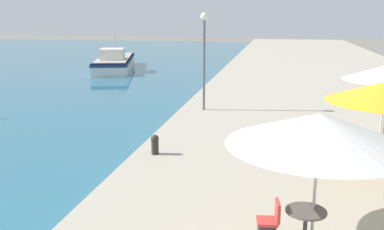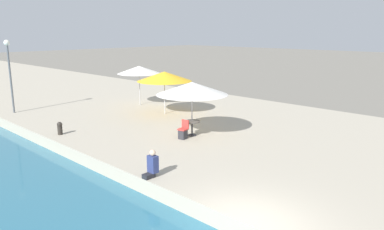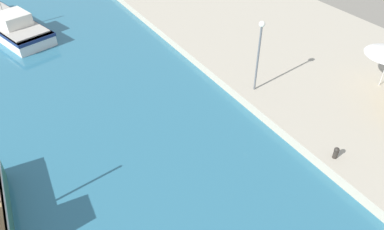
% 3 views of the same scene
% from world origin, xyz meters
% --- Properties ---
extents(quay_promenade, '(16.00, 90.00, 0.62)m').
position_xyz_m(quay_promenade, '(8.00, 37.00, 0.31)').
color(quay_promenade, '#B2A893').
rests_on(quay_promenade, ground_plane).
extents(fishing_boat_mid, '(5.89, 11.30, 3.65)m').
position_xyz_m(fishing_boat_mid, '(-10.53, 37.24, 0.77)').
color(fishing_boat_mid, silver).
rests_on(fishing_boat_mid, water_basin).
extents(cafe_umbrella_pink, '(3.56, 3.56, 2.66)m').
position_xyz_m(cafe_umbrella_pink, '(5.39, 7.25, 2.96)').
color(cafe_umbrella_pink, '#B7B7B7').
rests_on(cafe_umbrella_pink, quay_promenade).
extents(cafe_table, '(0.80, 0.80, 0.74)m').
position_xyz_m(cafe_table, '(5.24, 7.10, 1.15)').
color(cafe_table, '#333338').
rests_on(cafe_table, quay_promenade).
extents(cafe_chair_left, '(0.48, 0.46, 0.91)m').
position_xyz_m(cafe_chair_left, '(4.52, 7.00, 0.94)').
color(cafe_chair_left, '#2D2D33').
rests_on(cafe_chair_left, quay_promenade).
extents(mooring_bollard, '(0.26, 0.26, 0.65)m').
position_xyz_m(mooring_bollard, '(0.74, 12.00, 0.96)').
color(mooring_bollard, '#2D2823').
rests_on(mooring_bollard, quay_promenade).
extents(lamppost, '(0.36, 0.36, 4.56)m').
position_xyz_m(lamppost, '(1.16, 18.95, 3.71)').
color(lamppost, '#565B60').
rests_on(lamppost, quay_promenade).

